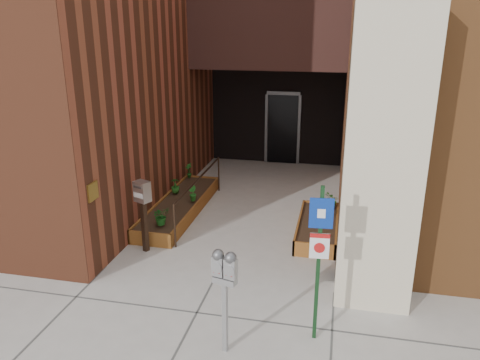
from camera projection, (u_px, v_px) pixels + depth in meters
The scene contains 14 objects.
ground at pixel (214, 279), 7.93m from camera, with size 80.00×80.00×0.00m, color #9E9991.
planter_left at pixel (180, 207), 10.71m from camera, with size 0.90×3.60×0.30m.
planter_right at pixel (317, 228), 9.61m from camera, with size 0.80×2.20×0.30m.
handrail at pixel (200, 184), 10.36m from camera, with size 0.04×3.34×0.90m.
parking_meter at pixel (225, 275), 5.84m from camera, with size 0.34×0.19×1.47m.
sign_post at pixel (319, 249), 6.02m from camera, with size 0.30×0.08×2.22m.
payment_dropbox at pixel (143, 201), 8.61m from camera, with size 0.34×0.30×1.40m.
shrub_left_a at pixel (161, 216), 9.30m from camera, with size 0.34×0.34×0.37m, color #195618.
shrub_left_b at pixel (192, 193), 10.56m from camera, with size 0.19×0.19×0.35m, color #1D5F1B.
shrub_left_c at pixel (175, 186), 11.05m from camera, with size 0.20×0.20×0.36m, color #21601B.
shrub_left_d at pixel (189, 170), 12.13m from camera, with size 0.20×0.20×0.39m, color #1C5618.
shrub_right_a at pixel (319, 216), 9.37m from camera, with size 0.18×0.18×0.32m, color #1C6322.
shrub_right_b at pixel (323, 212), 9.57m from camera, with size 0.16×0.16×0.30m, color #295B1A.
shrub_right_c at pixel (332, 201), 10.12m from camera, with size 0.31×0.31×0.34m, color #295819.
Camera 1 is at (1.92, -6.73, 4.12)m, focal length 35.00 mm.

